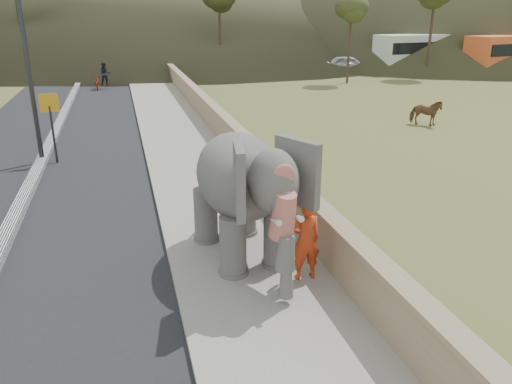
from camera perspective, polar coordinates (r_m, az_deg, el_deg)
The scene contains 13 objects.
ground at distance 7.74m, azimuth 5.17°, elevation -20.33°, with size 160.00×160.00×0.00m, color olive.
road at distance 16.52m, azimuth -24.23°, elevation 0.65°, with size 7.00×120.00×0.03m, color black.
median at distance 16.50m, azimuth -24.27°, elevation 0.96°, with size 0.35×120.00×0.22m, color black.
walkway at distance 16.40m, azimuth -6.85°, elevation 2.41°, with size 3.00×120.00×0.15m, color #9E9687.
parapet at distance 16.57m, azimuth -1.25°, elevation 4.44°, with size 0.30×120.00×1.10m, color tan.
lamppost at distance 18.22m, azimuth -24.35°, elevation 17.97°, with size 1.76×0.36×8.00m.
signboard at distance 18.33m, azimuth -22.40°, elevation 7.98°, with size 0.60×0.08×2.40m.
cow at distance 24.40m, azimuth 18.80°, elevation 8.57°, with size 0.64×1.40×1.19m, color brown.
distant_car at distance 44.13m, azimuth 10.57°, elevation 14.15°, with size 1.70×4.23×1.44m, color #B1B2B8.
bus_white at distance 47.32m, azimuth 19.62°, elevation 14.75°, with size 2.50×11.00×3.10m, color white.
elephant_and_man at distance 10.20m, azimuth -1.84°, elevation -0.14°, with size 2.43×3.95×2.69m.
motorcyclist at distance 35.66m, azimuth -17.39°, elevation 12.20°, with size 1.27×1.85×1.78m.
trees at distance 34.36m, azimuth -10.54°, elevation 18.15°, with size 47.74×43.61×9.52m.
Camera 1 is at (-2.16, -5.50, 5.01)m, focal length 35.00 mm.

